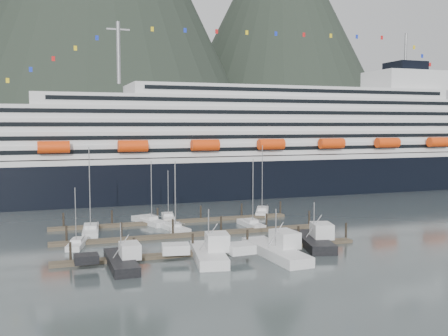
{
  "coord_description": "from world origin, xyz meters",
  "views": [
    {
      "loc": [
        -29.24,
        -84.95,
        19.64
      ],
      "look_at": [
        7.75,
        22.0,
        10.21
      ],
      "focal_mm": 42.0,
      "sensor_mm": 36.0,
      "label": 1
    }
  ],
  "objects": [
    {
      "name": "sailboat_b",
      "position": [
        -21.49,
        11.46,
        0.44
      ],
      "size": [
        3.81,
        10.6,
        16.13
      ],
      "rotation": [
        0.0,
        0.0,
        1.46
      ],
      "color": "silver",
      "rests_on": "ground"
    },
    {
      "name": "trawler_d",
      "position": [
        11.59,
        -10.87,
        0.97
      ],
      "size": [
        10.47,
        13.7,
        7.86
      ],
      "rotation": [
        0.0,
        0.0,
        1.33
      ],
      "color": "black",
      "rests_on": "ground"
    },
    {
      "name": "dock_far",
      "position": [
        -4.93,
        16.05,
        0.31
      ],
      "size": [
        48.18,
        2.28,
        3.2
      ],
      "color": "#42392A",
      "rests_on": "ground"
    },
    {
      "name": "sailboat_g",
      "position": [
        15.96,
        19.99,
        0.43
      ],
      "size": [
        6.69,
        10.41,
        15.59
      ],
      "rotation": [
        0.0,
        0.0,
        1.13
      ],
      "color": "silver",
      "rests_on": "ground"
    },
    {
      "name": "mountains",
      "position": [
        52.48,
        588.54,
        163.4
      ],
      "size": [
        870.0,
        440.0,
        420.0
      ],
      "color": "black",
      "rests_on": "ground"
    },
    {
      "name": "sailboat_d",
      "position": [
        -6.71,
        9.2,
        0.4
      ],
      "size": [
        4.65,
        9.86,
        13.23
      ],
      "rotation": [
        0.0,
        0.0,
        1.83
      ],
      "color": "silver",
      "rests_on": "ground"
    },
    {
      "name": "dock_near",
      "position": [
        -4.93,
        -9.95,
        0.31
      ],
      "size": [
        48.18,
        2.28,
        3.2
      ],
      "color": "#42392A",
      "rests_on": "ground"
    },
    {
      "name": "dock_mid",
      "position": [
        -4.93,
        3.05,
        0.31
      ],
      "size": [
        48.18,
        2.28,
        3.2
      ],
      "color": "#42392A",
      "rests_on": "ground"
    },
    {
      "name": "sailboat_f",
      "position": [
        -5.19,
        19.99,
        0.39
      ],
      "size": [
        3.59,
        8.39,
        10.67
      ],
      "rotation": [
        0.0,
        0.0,
        1.41
      ],
      "color": "silver",
      "rests_on": "ground"
    },
    {
      "name": "trawler_b",
      "position": [
        -7.07,
        -13.57,
        1.0
      ],
      "size": [
        9.98,
        13.08,
        8.22
      ],
      "rotation": [
        0.0,
        0.0,
        1.41
      ],
      "color": "silver",
      "rests_on": "ground"
    },
    {
      "name": "sailboat_e",
      "position": [
        -9.71,
        17.03,
        0.42
      ],
      "size": [
        5.74,
        10.58,
        12.97
      ],
      "rotation": [
        0.0,
        0.0,
        1.89
      ],
      "color": "silver",
      "rests_on": "ground"
    },
    {
      "name": "sailboat_a",
      "position": [
        -24.48,
        1.26,
        0.38
      ],
      "size": [
        4.12,
        8.02,
        10.02
      ],
      "rotation": [
        0.0,
        0.0,
        1.31
      ],
      "color": "silver",
      "rests_on": "ground"
    },
    {
      "name": "cruise_ship",
      "position": [
        30.03,
        54.94,
        12.04
      ],
      "size": [
        210.0,
        30.4,
        50.3
      ],
      "color": "black",
      "rests_on": "ground"
    },
    {
      "name": "trawler_c",
      "position": [
        2.93,
        -15.01,
        0.98
      ],
      "size": [
        11.04,
        15.62,
        7.9
      ],
      "rotation": [
        0.0,
        0.0,
        1.63
      ],
      "color": "silver",
      "rests_on": "ground"
    },
    {
      "name": "ground",
      "position": [
        0.0,
        0.0,
        0.0
      ],
      "size": [
        1600.0,
        1600.0,
        0.0
      ],
      "primitive_type": "plane",
      "color": "#404B4B",
      "rests_on": "ground"
    },
    {
      "name": "trawler_a",
      "position": [
        -19.61,
        -13.08,
        0.87
      ],
      "size": [
        8.84,
        12.29,
        6.74
      ],
      "rotation": [
        0.0,
        0.0,
        1.57
      ],
      "color": "black",
      "rests_on": "ground"
    },
    {
      "name": "sailboat_c",
      "position": [
        -6.5,
        8.73,
        0.4
      ],
      "size": [
        3.47,
        8.58,
        12.69
      ],
      "rotation": [
        0.0,
        0.0,
        1.42
      ],
      "color": "silver",
      "rests_on": "ground"
    },
    {
      "name": "sailboat_h",
      "position": [
        8.23,
        7.48,
        0.42
      ],
      "size": [
        2.82,
        8.5,
        13.52
      ],
      "rotation": [
        0.0,
        0.0,
        1.62
      ],
      "color": "silver",
      "rests_on": "ground"
    }
  ]
}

